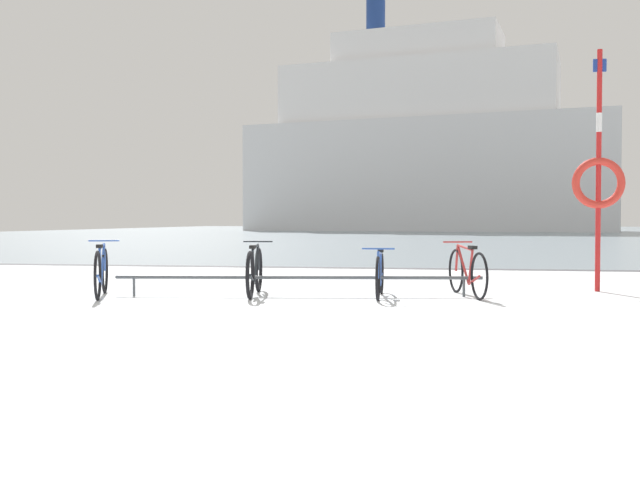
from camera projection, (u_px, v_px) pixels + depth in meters
ground at (417, 234)px, 60.23m from camera, size 80.00×132.00×0.08m
bike_rack at (298, 278)px, 10.69m from camera, size 5.42×0.77×0.31m
bicycle_0 at (101, 271)px, 10.64m from camera, size 0.69×1.63×0.83m
bicycle_1 at (255, 271)px, 10.82m from camera, size 0.46×1.78×0.81m
bicycle_2 at (380, 274)px, 10.56m from camera, size 0.46×1.61×0.74m
bicycle_3 at (467, 272)px, 10.70m from camera, size 0.61×1.70×0.81m
rescue_post at (599, 178)px, 11.38m from camera, size 0.81×0.12×3.82m
ferry_ship at (424, 149)px, 74.05m from camera, size 38.15×18.23×25.19m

